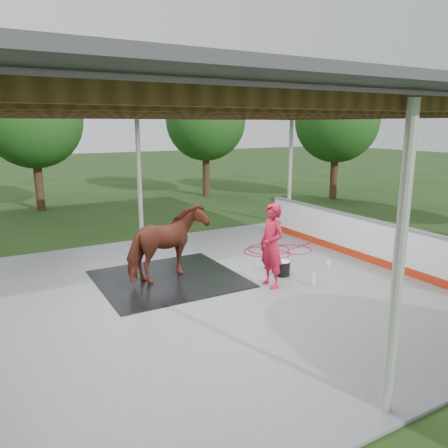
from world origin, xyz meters
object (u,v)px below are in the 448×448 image
horse (168,244)px  wash_bucket (282,268)px  dasher_board (364,240)px  handler (272,246)px

horse → wash_bucket: bearing=-132.9°
dasher_board → wash_bucket: (-2.68, 0.06, -0.36)m
handler → dasher_board: bearing=93.9°
dasher_board → handler: handler is taller
dasher_board → horse: (-5.17, 1.15, 0.33)m
horse → handler: handler is taller
dasher_board → handler: 3.38m
handler → wash_bucket: size_ratio=4.86×
handler → wash_bucket: (0.66, 0.46, -0.76)m
horse → handler: bearing=-149.5°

